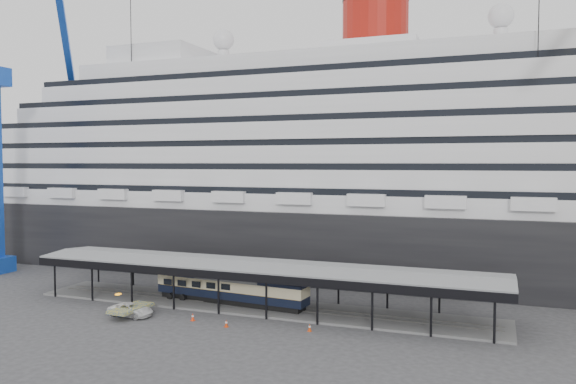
# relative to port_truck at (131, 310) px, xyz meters

# --- Properties ---
(ground) EXTENTS (200.00, 200.00, 0.00)m
(ground) POSITION_rel_port_truck_xyz_m (11.52, 3.27, -0.71)
(ground) COLOR #363638
(ground) RESTS_ON ground
(cruise_ship) EXTENTS (130.00, 30.00, 43.90)m
(cruise_ship) POSITION_rel_port_truck_xyz_m (11.57, 35.27, 17.64)
(cruise_ship) COLOR black
(cruise_ship) RESTS_ON ground
(platform_canopy) EXTENTS (56.00, 9.18, 5.30)m
(platform_canopy) POSITION_rel_port_truck_xyz_m (11.52, 8.27, 1.65)
(platform_canopy) COLOR slate
(platform_canopy) RESTS_ON ground
(crane_blue) EXTENTS (22.63, 19.19, 47.60)m
(crane_blue) POSITION_rel_port_truck_xyz_m (-33.60, 13.89, 19.25)
(crane_blue) COLOR blue
(crane_blue) RESTS_ON ground
(port_truck) EXTENTS (5.23, 2.62, 1.42)m
(port_truck) POSITION_rel_port_truck_xyz_m (0.00, 0.00, 0.00)
(port_truck) COLOR silver
(port_truck) RESTS_ON ground
(pullman_carriage) EXTENTS (19.74, 4.40, 19.24)m
(pullman_carriage) POSITION_rel_port_truck_xyz_m (8.07, 8.27, 1.65)
(pullman_carriage) COLOR black
(pullman_carriage) RESTS_ON ground
(traffic_cone_left) EXTENTS (0.52, 0.52, 0.82)m
(traffic_cone_left) POSITION_rel_port_truck_xyz_m (7.27, 0.85, -0.30)
(traffic_cone_left) COLOR red
(traffic_cone_left) RESTS_ON ground
(traffic_cone_mid) EXTENTS (0.52, 0.52, 0.78)m
(traffic_cone_mid) POSITION_rel_port_truck_xyz_m (11.68, 0.04, -0.32)
(traffic_cone_mid) COLOR red
(traffic_cone_mid) RESTS_ON ground
(traffic_cone_right) EXTENTS (0.46, 0.46, 0.77)m
(traffic_cone_right) POSITION_rel_port_truck_xyz_m (20.17, 1.68, -0.33)
(traffic_cone_right) COLOR #D23E0B
(traffic_cone_right) RESTS_ON ground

